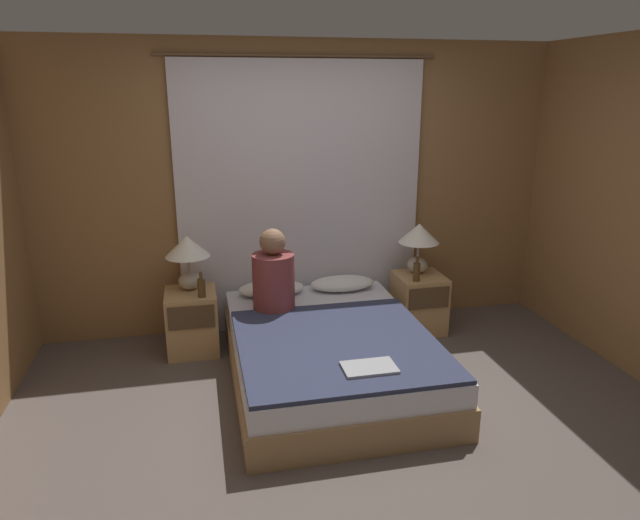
# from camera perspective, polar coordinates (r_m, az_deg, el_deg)

# --- Properties ---
(ground_plane) EXTENTS (16.00, 16.00, 0.00)m
(ground_plane) POSITION_cam_1_polar(r_m,az_deg,el_deg) (3.89, 3.06, -15.97)
(ground_plane) COLOR #564C47
(wall_back) EXTENTS (4.64, 0.06, 2.50)m
(wall_back) POSITION_cam_1_polar(r_m,az_deg,el_deg) (5.05, -2.02, 7.11)
(wall_back) COLOR olive
(wall_back) RESTS_ON ground_plane
(curtain_panel) EXTENTS (2.33, 0.02, 2.37)m
(curtain_panel) POSITION_cam_1_polar(r_m,az_deg,el_deg) (5.00, -1.88, 6.20)
(curtain_panel) COLOR silver
(curtain_panel) RESTS_ON ground_plane
(bed) EXTENTS (1.43, 2.02, 0.39)m
(bed) POSITION_cam_1_polar(r_m,az_deg,el_deg) (4.32, 0.88, -9.41)
(bed) COLOR #99754C
(bed) RESTS_ON ground_plane
(nightstand_left) EXTENTS (0.41, 0.44, 0.52)m
(nightstand_left) POSITION_cam_1_polar(r_m,az_deg,el_deg) (4.83, -12.66, -6.02)
(nightstand_left) COLOR tan
(nightstand_left) RESTS_ON ground_plane
(nightstand_right) EXTENTS (0.41, 0.44, 0.52)m
(nightstand_right) POSITION_cam_1_polar(r_m,az_deg,el_deg) (5.19, 9.85, -4.23)
(nightstand_right) COLOR tan
(nightstand_right) RESTS_ON ground_plane
(lamp_left) EXTENTS (0.36, 0.36, 0.45)m
(lamp_left) POSITION_cam_1_polar(r_m,az_deg,el_deg) (4.72, -13.11, 0.75)
(lamp_left) COLOR #B2A899
(lamp_left) RESTS_ON nightstand_left
(lamp_right) EXTENTS (0.36, 0.36, 0.45)m
(lamp_right) POSITION_cam_1_polar(r_m,az_deg,el_deg) (5.08, 9.84, 2.10)
(lamp_right) COLOR #B2A899
(lamp_right) RESTS_ON nightstand_right
(pillow_left) EXTENTS (0.57, 0.30, 0.12)m
(pillow_left) POSITION_cam_1_polar(r_m,az_deg,el_deg) (4.91, -4.89, -2.86)
(pillow_left) COLOR white
(pillow_left) RESTS_ON bed
(pillow_right) EXTENTS (0.57, 0.30, 0.12)m
(pillow_right) POSITION_cam_1_polar(r_m,az_deg,el_deg) (5.03, 2.23, -2.35)
(pillow_right) COLOR white
(pillow_right) RESTS_ON bed
(blanket_on_bed) EXTENTS (1.37, 1.42, 0.03)m
(blanket_on_bed) POSITION_cam_1_polar(r_m,az_deg,el_deg) (3.99, 1.79, -8.35)
(blanket_on_bed) COLOR #2D334C
(blanket_on_bed) RESTS_ON bed
(person_left_in_bed) EXTENTS (0.33, 0.33, 0.67)m
(person_left_in_bed) POSITION_cam_1_polar(r_m,az_deg,el_deg) (4.51, -4.68, -1.70)
(person_left_in_bed) COLOR brown
(person_left_in_bed) RESTS_ON bed
(beer_bottle_on_left_stand) EXTENTS (0.06, 0.06, 0.21)m
(beer_bottle_on_left_stand) POSITION_cam_1_polar(r_m,az_deg,el_deg) (4.59, -11.77, -2.69)
(beer_bottle_on_left_stand) COLOR #513819
(beer_bottle_on_left_stand) RESTS_ON nightstand_left
(beer_bottle_on_right_stand) EXTENTS (0.06, 0.06, 0.22)m
(beer_bottle_on_right_stand) POSITION_cam_1_polar(r_m,az_deg,el_deg) (4.93, 9.63, -1.14)
(beer_bottle_on_right_stand) COLOR #513819
(beer_bottle_on_right_stand) RESTS_ON nightstand_right
(laptop_on_bed) EXTENTS (0.34, 0.22, 0.02)m
(laptop_on_bed) POSITION_cam_1_polar(r_m,az_deg,el_deg) (3.63, 4.95, -10.66)
(laptop_on_bed) COLOR #9EA0A5
(laptop_on_bed) RESTS_ON blanket_on_bed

